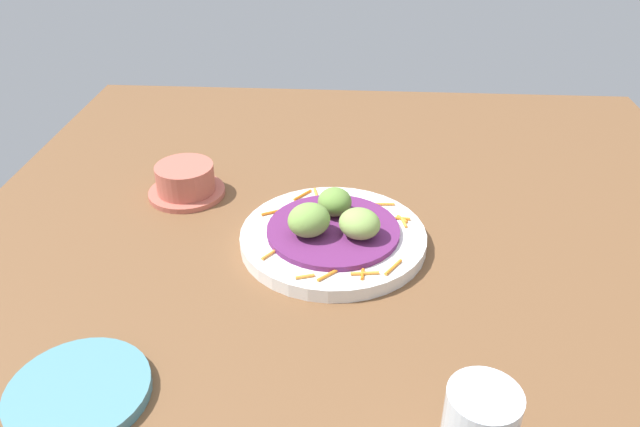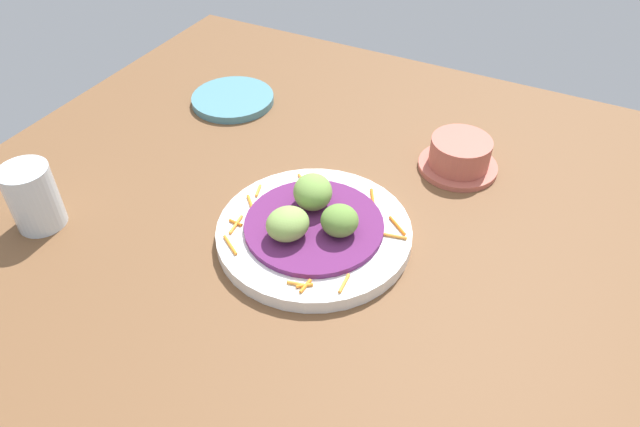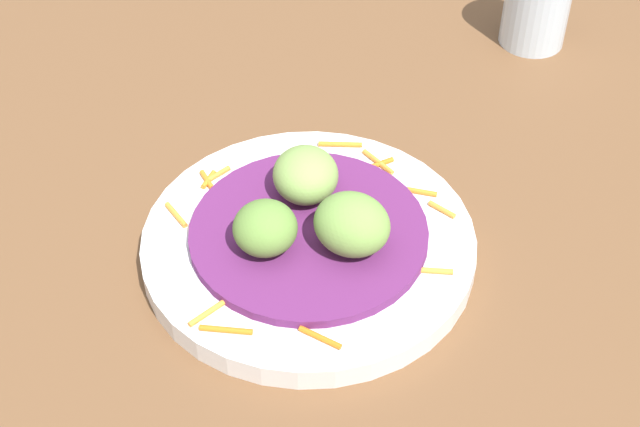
% 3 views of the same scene
% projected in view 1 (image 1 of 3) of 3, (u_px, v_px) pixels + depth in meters
% --- Properties ---
extents(table_surface, '(1.10, 1.10, 0.02)m').
position_uv_depth(table_surface, '(359.00, 240.00, 0.84)').
color(table_surface, brown).
rests_on(table_surface, ground).
extents(main_plate, '(0.24, 0.24, 0.02)m').
position_uv_depth(main_plate, '(333.00, 238.00, 0.81)').
color(main_plate, white).
rests_on(main_plate, table_surface).
extents(cabbage_bed, '(0.17, 0.17, 0.01)m').
position_uv_depth(cabbage_bed, '(333.00, 230.00, 0.80)').
color(cabbage_bed, '#60235B').
rests_on(cabbage_bed, main_plate).
extents(carrot_garnish, '(0.20, 0.22, 0.00)m').
position_uv_depth(carrot_garnish, '(341.00, 234.00, 0.80)').
color(carrot_garnish, orange).
rests_on(carrot_garnish, main_plate).
extents(guac_scoop_left, '(0.06, 0.06, 0.04)m').
position_uv_depth(guac_scoop_left, '(335.00, 202.00, 0.82)').
color(guac_scoop_left, olive).
rests_on(guac_scoop_left, cabbage_bed).
extents(guac_scoop_center, '(0.07, 0.07, 0.04)m').
position_uv_depth(guac_scoop_center, '(309.00, 220.00, 0.78)').
color(guac_scoop_center, '#759E47').
rests_on(guac_scoop_center, cabbage_bed).
extents(guac_scoop_right, '(0.07, 0.07, 0.04)m').
position_uv_depth(guac_scoop_right, '(357.00, 223.00, 0.78)').
color(guac_scoop_right, '#84A851').
rests_on(guac_scoop_right, cabbage_bed).
extents(side_plate_small, '(0.14, 0.14, 0.01)m').
position_uv_depth(side_plate_small, '(79.00, 392.00, 0.59)').
color(side_plate_small, teal).
rests_on(side_plate_small, table_surface).
extents(terracotta_bowl, '(0.11, 0.11, 0.05)m').
position_uv_depth(terracotta_bowl, '(186.00, 182.00, 0.91)').
color(terracotta_bowl, '#B75B4C').
rests_on(terracotta_bowl, table_surface).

